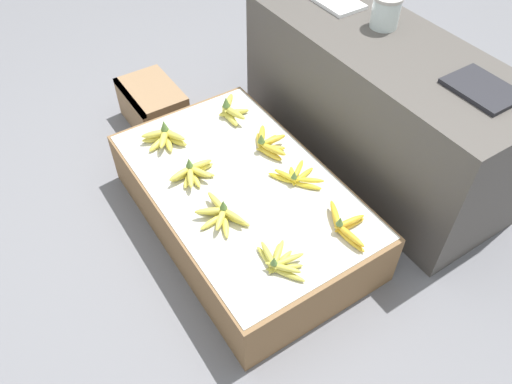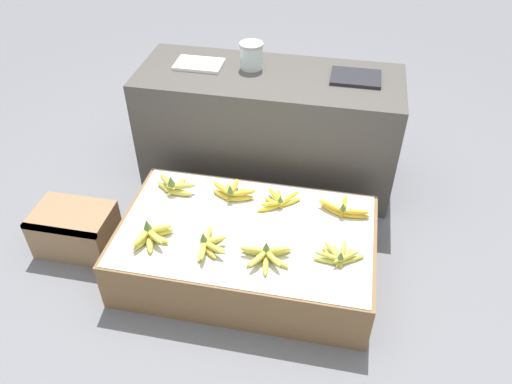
{
  "view_description": "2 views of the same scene",
  "coord_description": "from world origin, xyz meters",
  "px_view_note": "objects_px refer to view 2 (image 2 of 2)",
  "views": [
    {
      "loc": [
        1.3,
        -0.77,
        1.82
      ],
      "look_at": [
        0.11,
        0.0,
        0.32
      ],
      "focal_mm": 35.0,
      "sensor_mm": 36.0,
      "label": 1
    },
    {
      "loc": [
        0.38,
        -1.67,
        1.94
      ],
      "look_at": [
        0.02,
        0.11,
        0.42
      ],
      "focal_mm": 35.0,
      "sensor_mm": 36.0,
      "label": 2
    }
  ],
  "objects_px": {
    "banana_bunch_front_midleft": "(208,244)",
    "banana_bunch_front_midright": "(266,255)",
    "wooden_crate": "(75,229)",
    "foam_tray_white": "(199,64)",
    "banana_bunch_middle_midleft": "(232,192)",
    "banana_bunch_middle_left": "(174,187)",
    "banana_bunch_middle_right": "(343,209)",
    "glass_jar": "(251,55)",
    "banana_bunch_front_left": "(151,235)",
    "banana_bunch_front_right": "(338,256)",
    "banana_bunch_middle_midright": "(278,201)"
  },
  "relations": [
    {
      "from": "banana_bunch_middle_left",
      "to": "glass_jar",
      "type": "bearing_deg",
      "value": 67.61
    },
    {
      "from": "banana_bunch_middle_midleft",
      "to": "banana_bunch_middle_midright",
      "type": "relative_size",
      "value": 1.13
    },
    {
      "from": "banana_bunch_front_midright",
      "to": "banana_bunch_front_right",
      "type": "xyz_separation_m",
      "value": [
        0.32,
        0.06,
        -0.0
      ]
    },
    {
      "from": "wooden_crate",
      "to": "foam_tray_white",
      "type": "height_order",
      "value": "foam_tray_white"
    },
    {
      "from": "banana_bunch_front_left",
      "to": "glass_jar",
      "type": "relative_size",
      "value": 1.27
    },
    {
      "from": "banana_bunch_front_midleft",
      "to": "banana_bunch_middle_midleft",
      "type": "bearing_deg",
      "value": 86.58
    },
    {
      "from": "wooden_crate",
      "to": "foam_tray_white",
      "type": "distance_m",
      "value": 1.13
    },
    {
      "from": "banana_bunch_front_midright",
      "to": "banana_bunch_front_right",
      "type": "relative_size",
      "value": 1.02
    },
    {
      "from": "foam_tray_white",
      "to": "banana_bunch_front_right",
      "type": "bearing_deg",
      "value": -46.64
    },
    {
      "from": "banana_bunch_front_left",
      "to": "banana_bunch_middle_right",
      "type": "xyz_separation_m",
      "value": [
        0.86,
        0.36,
        -0.01
      ]
    },
    {
      "from": "banana_bunch_middle_midright",
      "to": "glass_jar",
      "type": "distance_m",
      "value": 0.84
    },
    {
      "from": "banana_bunch_front_midleft",
      "to": "banana_bunch_front_right",
      "type": "height_order",
      "value": "banana_bunch_front_midleft"
    },
    {
      "from": "banana_bunch_front_midleft",
      "to": "banana_bunch_middle_midright",
      "type": "relative_size",
      "value": 1.03
    },
    {
      "from": "banana_bunch_middle_midleft",
      "to": "banana_bunch_front_midleft",
      "type": "bearing_deg",
      "value": -93.42
    },
    {
      "from": "banana_bunch_front_left",
      "to": "banana_bunch_front_midright",
      "type": "relative_size",
      "value": 0.77
    },
    {
      "from": "banana_bunch_middle_left",
      "to": "banana_bunch_front_midright",
      "type": "bearing_deg",
      "value": -34.1
    },
    {
      "from": "banana_bunch_front_left",
      "to": "foam_tray_white",
      "type": "xyz_separation_m",
      "value": [
        -0.03,
        0.99,
        0.38
      ]
    },
    {
      "from": "foam_tray_white",
      "to": "banana_bunch_middle_midleft",
      "type": "bearing_deg",
      "value": -61.93
    },
    {
      "from": "banana_bunch_middle_midright",
      "to": "foam_tray_white",
      "type": "xyz_separation_m",
      "value": [
        -0.57,
        0.62,
        0.39
      ]
    },
    {
      "from": "banana_bunch_front_left",
      "to": "banana_bunch_middle_left",
      "type": "xyz_separation_m",
      "value": [
        -0.01,
        0.36,
        0.0
      ]
    },
    {
      "from": "banana_bunch_front_midleft",
      "to": "banana_bunch_front_midright",
      "type": "distance_m",
      "value": 0.27
    },
    {
      "from": "banana_bunch_front_left",
      "to": "banana_bunch_front_midleft",
      "type": "distance_m",
      "value": 0.27
    },
    {
      "from": "banana_bunch_front_midright",
      "to": "banana_bunch_front_right",
      "type": "height_order",
      "value": "banana_bunch_front_midright"
    },
    {
      "from": "foam_tray_white",
      "to": "banana_bunch_front_midleft",
      "type": "bearing_deg",
      "value": -72.89
    },
    {
      "from": "wooden_crate",
      "to": "banana_bunch_middle_right",
      "type": "bearing_deg",
      "value": 9.2
    },
    {
      "from": "banana_bunch_front_left",
      "to": "banana_bunch_middle_left",
      "type": "distance_m",
      "value": 0.36
    },
    {
      "from": "wooden_crate",
      "to": "banana_bunch_middle_midright",
      "type": "bearing_deg",
      "value": 12.29
    },
    {
      "from": "banana_bunch_middle_midright",
      "to": "banana_bunch_middle_right",
      "type": "relative_size",
      "value": 0.81
    },
    {
      "from": "banana_bunch_front_right",
      "to": "glass_jar",
      "type": "height_order",
      "value": "glass_jar"
    },
    {
      "from": "banana_bunch_front_left",
      "to": "banana_bunch_middle_midright",
      "type": "bearing_deg",
      "value": 34.6
    },
    {
      "from": "banana_bunch_front_left",
      "to": "banana_bunch_middle_right",
      "type": "relative_size",
      "value": 0.69
    },
    {
      "from": "banana_bunch_middle_left",
      "to": "wooden_crate",
      "type": "bearing_deg",
      "value": -156.05
    },
    {
      "from": "banana_bunch_middle_right",
      "to": "glass_jar",
      "type": "distance_m",
      "value": 1.0
    },
    {
      "from": "banana_bunch_front_midleft",
      "to": "banana_bunch_front_right",
      "type": "relative_size",
      "value": 0.96
    },
    {
      "from": "banana_bunch_middle_left",
      "to": "banana_bunch_front_left",
      "type": "bearing_deg",
      "value": -88.22
    },
    {
      "from": "banana_bunch_front_right",
      "to": "banana_bunch_middle_midleft",
      "type": "xyz_separation_m",
      "value": [
        -0.56,
        0.33,
        0.01
      ]
    },
    {
      "from": "banana_bunch_front_right",
      "to": "banana_bunch_front_left",
      "type": "bearing_deg",
      "value": -176.69
    },
    {
      "from": "glass_jar",
      "to": "banana_bunch_front_midleft",
      "type": "bearing_deg",
      "value": -89.43
    },
    {
      "from": "banana_bunch_middle_midleft",
      "to": "glass_jar",
      "type": "distance_m",
      "value": 0.79
    },
    {
      "from": "banana_bunch_front_midleft",
      "to": "banana_bunch_front_right",
      "type": "bearing_deg",
      "value": 4.68
    },
    {
      "from": "banana_bunch_middle_left",
      "to": "banana_bunch_middle_midright",
      "type": "bearing_deg",
      "value": 0.87
    },
    {
      "from": "banana_bunch_middle_midright",
      "to": "foam_tray_white",
      "type": "distance_m",
      "value": 0.93
    },
    {
      "from": "banana_bunch_front_left",
      "to": "banana_bunch_front_midleft",
      "type": "xyz_separation_m",
      "value": [
        0.27,
        0.0,
        -0.0
      ]
    },
    {
      "from": "banana_bunch_front_midright",
      "to": "banana_bunch_middle_right",
      "type": "relative_size",
      "value": 0.89
    },
    {
      "from": "banana_bunch_front_midleft",
      "to": "banana_bunch_middle_midleft",
      "type": "distance_m",
      "value": 0.38
    },
    {
      "from": "wooden_crate",
      "to": "banana_bunch_middle_right",
      "type": "xyz_separation_m",
      "value": [
        1.36,
        0.22,
        0.19
      ]
    },
    {
      "from": "banana_bunch_front_right",
      "to": "foam_tray_white",
      "type": "height_order",
      "value": "foam_tray_white"
    },
    {
      "from": "glass_jar",
      "to": "banana_bunch_front_left",
      "type": "bearing_deg",
      "value": -104.37
    },
    {
      "from": "banana_bunch_front_midleft",
      "to": "banana_bunch_middle_left",
      "type": "height_order",
      "value": "banana_bunch_middle_left"
    },
    {
      "from": "banana_bunch_middle_midleft",
      "to": "banana_bunch_middle_left",
      "type": "bearing_deg",
      "value": -176.81
    }
  ]
}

